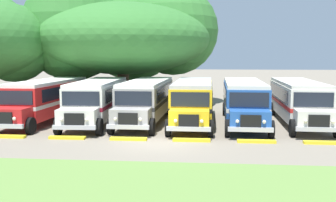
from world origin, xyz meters
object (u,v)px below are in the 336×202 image
(parked_bus_slot_0, at_px, (47,98))
(parked_bus_slot_2, at_px, (146,99))
(parked_bus_slot_1, at_px, (98,99))
(parked_bus_slot_3, at_px, (193,99))
(parked_bus_slot_4, at_px, (244,100))
(broad_shade_tree, at_px, (125,35))
(parked_bus_slot_5, at_px, (298,100))

(parked_bus_slot_0, distance_m, parked_bus_slot_2, 7.02)
(parked_bus_slot_1, bearing_deg, parked_bus_slot_0, -93.39)
(parked_bus_slot_3, bearing_deg, parked_bus_slot_4, 92.75)
(parked_bus_slot_3, bearing_deg, parked_bus_slot_2, -93.93)
(broad_shade_tree, bearing_deg, parked_bus_slot_1, -88.95)
(parked_bus_slot_3, bearing_deg, parked_bus_slot_0, -88.86)
(parked_bus_slot_0, xyz_separation_m, parked_bus_slot_1, (3.68, -0.07, 0.00))
(parked_bus_slot_3, bearing_deg, parked_bus_slot_1, -88.05)
(parked_bus_slot_1, bearing_deg, parked_bus_slot_3, 88.85)
(parked_bus_slot_5, relative_size, broad_shade_tree, 0.59)
(parked_bus_slot_1, xyz_separation_m, parked_bus_slot_4, (9.99, 0.26, 0.00))
(parked_bus_slot_5, xyz_separation_m, broad_shade_tree, (-13.85, 9.92, 4.91))
(parked_bus_slot_0, distance_m, parked_bus_slot_5, 17.35)
(broad_shade_tree, bearing_deg, parked_bus_slot_3, -56.95)
(parked_bus_slot_0, height_order, parked_bus_slot_4, same)
(parked_bus_slot_0, bearing_deg, parked_bus_slot_5, 94.00)
(parked_bus_slot_3, xyz_separation_m, parked_bus_slot_4, (3.40, 0.12, 0.00))
(parked_bus_slot_2, bearing_deg, parked_bus_slot_0, -85.35)
(parked_bus_slot_2, bearing_deg, parked_bus_slot_3, 87.23)
(parked_bus_slot_3, height_order, broad_shade_tree, broad_shade_tree)
(parked_bus_slot_0, xyz_separation_m, broad_shade_tree, (3.48, 10.49, 4.91))
(parked_bus_slot_1, xyz_separation_m, parked_bus_slot_3, (6.59, 0.14, 0.00))
(parked_bus_slot_0, distance_m, broad_shade_tree, 12.10)
(parked_bus_slot_2, bearing_deg, parked_bus_slot_1, -81.20)
(parked_bus_slot_3, bearing_deg, parked_bus_slot_5, 94.82)
(parked_bus_slot_3, distance_m, broad_shade_tree, 13.37)
(parked_bus_slot_1, bearing_deg, parked_bus_slot_5, 90.34)
(parked_bus_slot_5, height_order, broad_shade_tree, broad_shade_tree)
(parked_bus_slot_0, height_order, parked_bus_slot_5, same)
(parked_bus_slot_1, bearing_deg, parked_bus_slot_2, 94.55)
(parked_bus_slot_0, relative_size, parked_bus_slot_1, 1.00)
(parked_bus_slot_5, bearing_deg, parked_bus_slot_4, -81.94)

